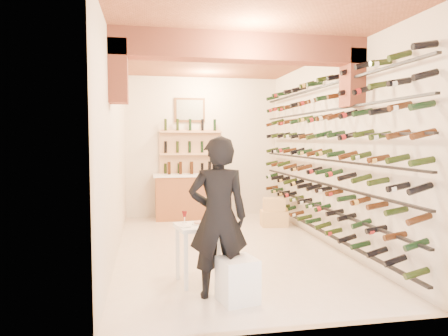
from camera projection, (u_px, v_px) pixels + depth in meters
name	position (u px, v px, depth m)	size (l,w,h in m)	color
ground	(227.00, 248.00, 6.82)	(6.00, 6.00, 0.00)	beige
room_shell	(231.00, 109.00, 6.41)	(3.52, 6.02, 3.21)	beige
wine_rack	(317.00, 153.00, 7.00)	(0.32, 5.70, 2.56)	black
back_counter	(192.00, 195.00, 9.33)	(1.70, 0.62, 1.29)	#97582E
back_shelving	(190.00, 166.00, 9.52)	(1.40, 0.31, 2.73)	tan
tasting_table	(197.00, 235.00, 5.16)	(0.58, 0.58, 0.89)	white
white_stool	(238.00, 280.00, 4.58)	(0.39, 0.39, 0.49)	white
person	(218.00, 217.00, 4.68)	(0.66, 0.44, 1.82)	black
chrome_barstool	(210.00, 218.00, 6.98)	(0.41, 0.41, 0.80)	silver
crate_lower	(274.00, 218.00, 8.56)	(0.53, 0.37, 0.32)	#D8B076
crate_upper	(274.00, 204.00, 8.54)	(0.44, 0.30, 0.26)	#D8B076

